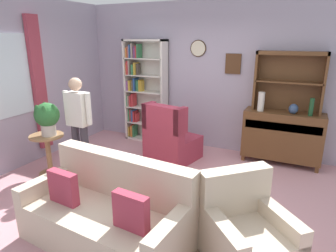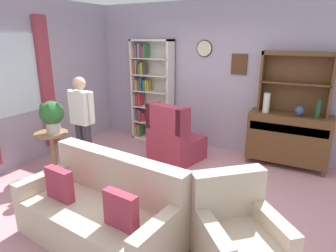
{
  "view_description": "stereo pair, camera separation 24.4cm",
  "coord_description": "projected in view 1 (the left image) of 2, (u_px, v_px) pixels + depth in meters",
  "views": [
    {
      "loc": [
        1.75,
        -3.34,
        2.13
      ],
      "look_at": [
        0.1,
        0.2,
        0.95
      ],
      "focal_mm": 31.33,
      "sensor_mm": 36.0,
      "label": 1
    },
    {
      "loc": [
        1.97,
        -3.22,
        2.13
      ],
      "look_at": [
        0.1,
        0.2,
        0.95
      ],
      "focal_mm": 31.33,
      "sensor_mm": 36.0,
      "label": 2
    }
  ],
  "objects": [
    {
      "name": "coffee_table",
      "position": [
        156.0,
        187.0,
        3.64
      ],
      "size": [
        0.8,
        0.5,
        0.42
      ],
      "color": "brown",
      "rests_on": "ground_plane"
    },
    {
      "name": "wingback_chair",
      "position": [
        170.0,
        140.0,
        5.2
      ],
      "size": [
        0.94,
        0.95,
        1.05
      ],
      "color": "#A33347",
      "rests_on": "ground_plane"
    },
    {
      "name": "armchair_floral",
      "position": [
        246.0,
        235.0,
        2.85
      ],
      "size": [
        1.08,
        1.08,
        0.88
      ],
      "color": "beige",
      "rests_on": "ground_plane"
    },
    {
      "name": "sideboard",
      "position": [
        282.0,
        135.0,
        5.07
      ],
      "size": [
        1.3,
        0.45,
        0.92
      ],
      "color": "brown",
      "rests_on": "ground_plane"
    },
    {
      "name": "wall_left",
      "position": [
        18.0,
        84.0,
        4.81
      ],
      "size": [
        0.16,
        4.2,
        2.8
      ],
      "color": "#A399AD",
      "rests_on": "ground_plane"
    },
    {
      "name": "area_rug",
      "position": [
        159.0,
        205.0,
        3.88
      ],
      "size": [
        2.36,
        1.65,
        0.01
      ],
      "primitive_type": "cube",
      "color": "#846651",
      "rests_on": "ground_plane"
    },
    {
      "name": "sideboard_hutch",
      "position": [
        290.0,
        73.0,
        4.86
      ],
      "size": [
        1.1,
        0.26,
        1.0
      ],
      "color": "brown",
      "rests_on": "sideboard"
    },
    {
      "name": "bottle_wine",
      "position": [
        311.0,
        107.0,
        4.68
      ],
      "size": [
        0.07,
        0.07,
        0.29
      ],
      "primitive_type": "cylinder",
      "color": "#194223",
      "rests_on": "sideboard"
    },
    {
      "name": "vase_round",
      "position": [
        293.0,
        109.0,
        4.82
      ],
      "size": [
        0.15,
        0.15,
        0.17
      ],
      "primitive_type": "ellipsoid",
      "color": "#33476B",
      "rests_on": "sideboard"
    },
    {
      "name": "ground_plane",
      "position": [
        156.0,
        192.0,
        4.22
      ],
      "size": [
        5.4,
        4.6,
        0.02
      ],
      "primitive_type": "cube",
      "color": "#C68C93"
    },
    {
      "name": "couch_floral",
      "position": [
        108.0,
        215.0,
        3.13
      ],
      "size": [
        1.87,
        1.01,
        0.9
      ],
      "color": "beige",
      "rests_on": "ground_plane"
    },
    {
      "name": "bookshelf",
      "position": [
        143.0,
        90.0,
        6.12
      ],
      "size": [
        0.9,
        0.3,
        2.1
      ],
      "color": "silver",
      "rests_on": "ground_plane"
    },
    {
      "name": "vase_tall",
      "position": [
        261.0,
        102.0,
        5.0
      ],
      "size": [
        0.11,
        0.11,
        0.33
      ],
      "primitive_type": "cylinder",
      "color": "beige",
      "rests_on": "sideboard"
    },
    {
      "name": "plant_stand",
      "position": [
        48.0,
        150.0,
        4.65
      ],
      "size": [
        0.52,
        0.52,
        0.67
      ],
      "color": "#997047",
      "rests_on": "ground_plane"
    },
    {
      "name": "potted_plant_large",
      "position": [
        47.0,
        116.0,
        4.47
      ],
      "size": [
        0.37,
        0.37,
        0.52
      ],
      "color": "beige",
      "rests_on": "plant_stand"
    },
    {
      "name": "wall_back",
      "position": [
        206.0,
        77.0,
        5.66
      ],
      "size": [
        5.0,
        0.09,
        2.8
      ],
      "color": "#A399AD",
      "rests_on": "ground_plane"
    },
    {
      "name": "book_stack",
      "position": [
        155.0,
        180.0,
        3.59
      ],
      "size": [
        0.2,
        0.14,
        0.07
      ],
      "color": "#337247",
      "rests_on": "coffee_table"
    },
    {
      "name": "person_reading",
      "position": [
        78.0,
        120.0,
        4.55
      ],
      "size": [
        0.52,
        0.21,
        1.56
      ],
      "color": "#38333D",
      "rests_on": "ground_plane"
    }
  ]
}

